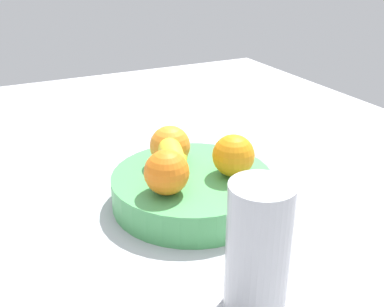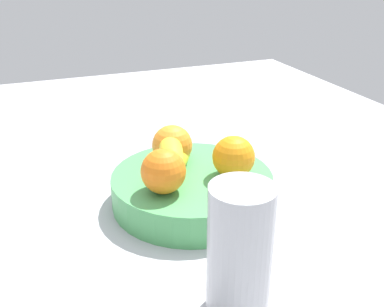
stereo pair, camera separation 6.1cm
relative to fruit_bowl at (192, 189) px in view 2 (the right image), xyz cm
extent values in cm
cube|color=#B0AFB8|center=(2.90, -0.74, -4.28)|extent=(180.00, 140.00, 3.00)
cylinder|color=#4BA159|center=(0.00, 0.00, 0.00)|extent=(27.85, 27.85, 5.56)
sphere|color=orange|center=(-3.06, -6.30, 6.39)|extent=(7.22, 7.22, 7.22)
sphere|color=orange|center=(5.45, 1.65, 6.39)|extent=(7.22, 7.22, 7.22)
sphere|color=orange|center=(-3.88, 6.36, 6.39)|extent=(7.22, 7.22, 7.22)
ellipsoid|color=yellow|center=(2.22, 2.32, 4.78)|extent=(16.19, 13.09, 4.00)
ellipsoid|color=yellow|center=(1.92, 3.10, 6.98)|extent=(17.45, 8.40, 4.00)
cylinder|color=#B2B5B9|center=(-26.35, 4.29, 5.87)|extent=(7.79, 7.79, 17.31)
camera|label=1|loc=(-63.47, 31.43, 38.91)|focal=43.22mm
camera|label=2|loc=(-65.95, 25.81, 38.91)|focal=43.22mm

